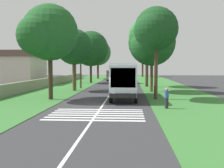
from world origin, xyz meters
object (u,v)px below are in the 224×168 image
object	(u,v)px
utility_pole	(81,58)
roadside_tree_right_3	(146,36)
roadside_tree_left_1	(97,53)
trailing_car_1	(127,80)
trailing_minibus_0	(112,74)
roadside_tree_right_0	(142,55)
coach_bus	(124,78)
roadside_tree_left_3	(90,50)
roadside_tree_right_2	(151,43)
trailing_car_0	(126,82)
pedestrian	(167,98)
roadside_tree_left_2	(49,34)
roadside_building	(21,67)
roadside_tree_left_0	(73,48)
roadside_tree_right_1	(155,30)

from	to	relation	value
utility_pole	roadside_tree_right_3	bearing A→B (deg)	-68.45
roadside_tree_left_1	trailing_car_1	bearing A→B (deg)	-157.10
trailing_minibus_0	roadside_tree_right_0	distance (m)	25.85
coach_bus	roadside_tree_left_3	bearing A→B (deg)	15.72
trailing_minibus_0	roadside_tree_right_2	size ratio (longest dim) A/B	0.62
trailing_car_0	pedestrian	world-z (taller)	pedestrian
trailing_minibus_0	roadside_tree_left_2	bearing A→B (deg)	173.53
coach_bus	roadside_building	world-z (taller)	roadside_building
roadside_tree_left_0	roadside_tree_left_3	bearing A→B (deg)	0.80
roadside_tree_right_1	roadside_tree_right_2	xyz separation A→B (m)	(8.46, -0.21, -0.68)
coach_bus	pedestrian	size ratio (longest dim) A/B	6.60
trailing_minibus_0	roadside_tree_left_1	size ratio (longest dim) A/B	0.57
roadside_tree_left_0	roadside_tree_left_1	size ratio (longest dim) A/B	0.81
roadside_tree_left_2	roadside_tree_right_3	xyz separation A→B (m)	(18.74, -10.99, 1.66)
roadside_tree_left_2	roadside_tree_right_1	world-z (taller)	roadside_tree_left_2
trailing_car_0	roadside_tree_left_0	size ratio (longest dim) A/B	0.50
trailing_car_0	roadside_tree_left_1	world-z (taller)	roadside_tree_left_1
trailing_car_1	roadside_tree_right_0	size ratio (longest dim) A/B	0.46
trailing_minibus_0	pedestrian	size ratio (longest dim) A/B	3.55
roadside_tree_left_1	roadside_tree_left_2	xyz separation A→B (m)	(-47.56, -0.57, -0.15)
roadside_tree_right_0	utility_pole	bearing A→B (deg)	166.03
roadside_tree_right_3	pedestrian	size ratio (longest dim) A/B	6.81
trailing_car_1	roadside_tree_left_2	size ratio (longest dim) A/B	0.44
roadside_tree_left_1	pedestrian	size ratio (longest dim) A/B	6.23
roadside_tree_left_0	roadside_tree_left_1	distance (m)	37.35
roadside_tree_right_3	utility_pole	size ratio (longest dim) A/B	1.29
trailing_minibus_0	roadside_tree_left_0	size ratio (longest dim) A/B	0.70
trailing_car_0	roadside_tree_left_2	size ratio (longest dim) A/B	0.44
roadside_tree_right_1	roadside_tree_right_0	bearing A→B (deg)	-1.21
roadside_tree_left_3	roadside_tree_right_0	size ratio (longest dim) A/B	1.11
trailing_car_1	roadside_tree_left_3	xyz separation A→B (m)	(0.48, 7.55, 6.06)
trailing_car_1	roadside_tree_left_3	distance (m)	9.70
roadside_tree_left_1	coach_bus	bearing A→B (deg)	-169.77
trailing_car_0	roadside_tree_right_1	world-z (taller)	roadside_tree_right_1
roadside_tree_right_0	roadside_tree_right_3	bearing A→B (deg)	178.48
trailing_minibus_0	roadside_tree_right_0	bearing A→B (deg)	-18.35
roadside_tree_left_2	roadside_tree_right_3	bearing A→B (deg)	-30.40
trailing_minibus_0	roadside_tree_left_3	size ratio (longest dim) A/B	0.57
roadside_tree_left_1	utility_pole	distance (m)	32.98
coach_bus	roadside_tree_right_0	distance (m)	59.18
trailing_car_0	roadside_tree_left_1	xyz separation A→B (m)	(26.93, 8.28, 6.18)
trailing_car_0	roadside_tree_right_1	bearing A→B (deg)	-171.04
roadside_tree_right_2	roadside_tree_left_2	bearing A→B (deg)	129.89
roadside_tree_left_1	pedestrian	bearing A→B (deg)	-167.44
roadside_tree_right_0	utility_pole	distance (m)	47.29
roadside_tree_right_0	roadside_tree_left_1	bearing A→B (deg)	135.64
roadside_building	pedestrian	xyz separation A→B (m)	(-30.43, -24.13, -2.31)
trailing_car_0	roadside_tree_right_3	xyz separation A→B (m)	(-1.89, -3.28, 7.69)
trailing_car_0	roadside_building	world-z (taller)	roadside_building
roadside_tree_left_0	roadside_tree_right_3	size ratio (longest dim) A/B	0.74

